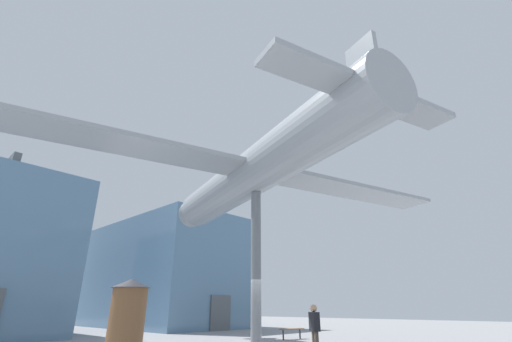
% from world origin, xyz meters
% --- Properties ---
extents(glass_pavilion_right, '(8.38, 15.57, 8.96)m').
position_xyz_m(glass_pavilion_right, '(6.91, 17.71, 4.19)').
color(glass_pavilion_right, slate).
rests_on(glass_pavilion_right, ground_plane).
extents(support_pylon_central, '(0.41, 0.41, 6.09)m').
position_xyz_m(support_pylon_central, '(0.00, 0.00, 3.04)').
color(support_pylon_central, slate).
rests_on(support_pylon_central, ground_plane).
extents(suspended_airplane, '(20.96, 16.29, 2.96)m').
position_xyz_m(suspended_airplane, '(0.07, 0.22, 7.09)').
color(suspended_airplane, '#93999E').
rests_on(suspended_airplane, support_pylon_central).
extents(visitor_person, '(0.39, 0.46, 1.59)m').
position_xyz_m(visitor_person, '(0.15, -2.52, 0.90)').
color(visitor_person, '#4C4238').
rests_on(visitor_person, ground_plane).
extents(plaza_bench, '(1.46, 0.65, 0.50)m').
position_xyz_m(plaza_bench, '(5.01, 2.23, 0.43)').
color(plaza_bench, '#846647').
rests_on(plaza_bench, ground_plane).
extents(info_kiosk, '(1.17, 1.17, 2.30)m').
position_xyz_m(info_kiosk, '(-4.84, 0.63, 1.18)').
color(info_kiosk, brown).
rests_on(info_kiosk, ground_plane).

